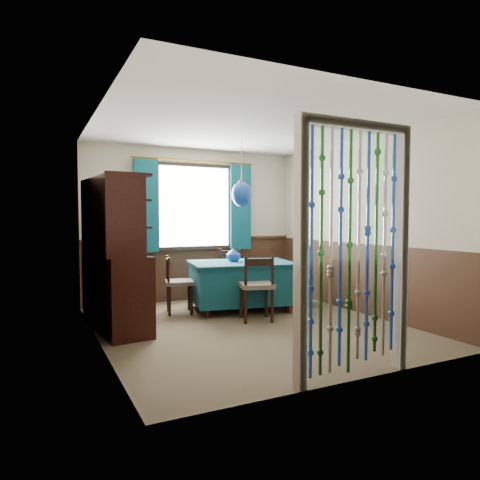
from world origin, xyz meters
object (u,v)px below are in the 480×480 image
vase_sideboard (114,245)px  sideboard (115,277)px  chair_far (231,274)px  vase_table (234,255)px  bowl_shelf (125,224)px  chair_near (257,286)px  pendant_lamp (242,194)px  chair_right (297,277)px  dining_table (242,282)px  chair_left (177,283)px

vase_sideboard → sideboard: bearing=-99.2°
chair_far → vase_table: 0.67m
vase_table → bowl_shelf: (-1.74, -0.75, 0.48)m
chair_far → sideboard: bearing=46.5°
chair_near → pendant_lamp: size_ratio=0.90×
vase_table → chair_near: bearing=-93.0°
chair_far → chair_right: chair_far is taller
dining_table → chair_right: bearing=3.3°
sideboard → chair_near: bearing=-19.1°
sideboard → bowl_shelf: 0.75m
chair_near → bowl_shelf: bearing=-165.5°
chair_left → sideboard: sideboard is taller
chair_near → sideboard: (-1.76, 0.41, 0.17)m
chair_left → vase_table: 0.93m
vase_table → vase_sideboard: bearing=-179.0°
sideboard → pendant_lamp: size_ratio=1.92×
chair_far → vase_table: size_ratio=4.22×
chair_right → bowl_shelf: bowl_shelf is taller
vase_table → pendant_lamp: bearing=-53.4°
dining_table → bowl_shelf: bowl_shelf is taller
chair_right → chair_far: bearing=45.8°
chair_near → chair_left: bearing=147.8°
vase_table → bowl_shelf: bowl_shelf is taller
pendant_lamp → vase_sideboard: bearing=177.5°
chair_near → sideboard: sideboard is taller
pendant_lamp → vase_table: bearing=126.6°
chair_left → bowl_shelf: 1.51m
chair_near → chair_right: bearing=46.4°
sideboard → bowl_shelf: (0.06, -0.35, 0.66)m
dining_table → bowl_shelf: size_ratio=7.62×
vase_table → bowl_shelf: 1.96m
dining_table → chair_right: 0.91m
vase_sideboard → bowl_shelf: bearing=-90.0°
vase_table → chair_far: bearing=69.2°
chair_right → chair_near: bearing=119.3°
pendant_lamp → vase_sideboard: size_ratio=5.91×
chair_left → dining_table: bearing=90.1°
vase_table → vase_sideboard: (-1.74, -0.03, 0.20)m
chair_far → pendant_lamp: pendant_lamp is taller
chair_right → pendant_lamp: 1.57m
sideboard → chair_far: bearing=18.9°
chair_right → pendant_lamp: size_ratio=0.85×
sideboard → vase_sideboard: sideboard is taller
pendant_lamp → vase_table: pendant_lamp is taller
pendant_lamp → bowl_shelf: pendant_lamp is taller
pendant_lamp → vase_sideboard: (-1.82, 0.08, -0.70)m
chair_near → chair_right: size_ratio=1.05×
chair_right → chair_left: bearing=79.3°
dining_table → chair_left: 0.95m
bowl_shelf → vase_sideboard: size_ratio=1.32×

